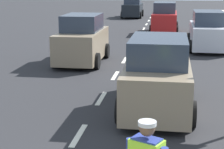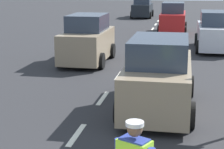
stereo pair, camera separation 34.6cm
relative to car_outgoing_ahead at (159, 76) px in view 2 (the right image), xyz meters
The scene contains 7 objects.
ground_plane 13.16m from the car_outgoing_ahead, 97.69° to the left, with size 96.00×96.00×0.00m, color #28282B.
lane_center_line 17.33m from the car_outgoing_ahead, 95.83° to the left, with size 0.14×46.40×0.01m.
car_outgoing_ahead is the anchor object (origin of this frame).
car_outgoing_far 16.45m from the car_outgoing_ahead, 90.70° to the left, with size 1.88×4.30×2.11m.
car_oncoming_lead 6.93m from the car_outgoing_ahead, 120.77° to the left, with size 1.97×3.92×2.11m.
car_oncoming_third 27.99m from the car_outgoing_ahead, 97.25° to the left, with size 1.96×4.03×2.00m.
car_parked_far 10.48m from the car_outgoing_ahead, 78.10° to the left, with size 1.92×4.23×2.01m.
Camera 2 is at (2.43, -2.69, 3.58)m, focal length 62.97 mm.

